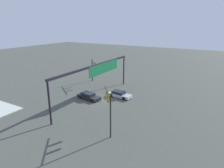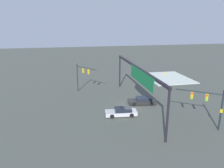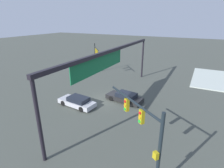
# 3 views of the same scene
# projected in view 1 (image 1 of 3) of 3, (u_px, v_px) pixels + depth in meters

# --- Properties ---
(ground_plane) EXTENTS (179.13, 179.13, 0.00)m
(ground_plane) POSITION_uv_depth(u_px,v_px,m) (100.00, 100.00, 37.60)
(ground_plane) COLOR #454A42
(traffic_signal_near_corner) EXTENTS (4.17, 3.42, 5.67)m
(traffic_signal_near_corner) POSITION_uv_depth(u_px,v_px,m) (109.00, 104.00, 25.58)
(traffic_signal_near_corner) COLOR black
(traffic_signal_near_corner) RESTS_ON ground
(traffic_signal_opposite_side) EXTENTS (3.91, 4.85, 5.44)m
(traffic_signal_opposite_side) POSITION_uv_depth(u_px,v_px,m) (94.00, 68.00, 47.78)
(traffic_signal_opposite_side) COLOR black
(traffic_signal_opposite_side) RESTS_ON ground
(overhead_sign_gantry) EXTENTS (23.26, 0.43, 6.75)m
(overhead_sign_gantry) POSITION_uv_depth(u_px,v_px,m) (98.00, 69.00, 36.91)
(overhead_sign_gantry) COLOR black
(overhead_sign_gantry) RESTS_ON ground
(sedan_car_approaching) EXTENTS (2.22, 4.85, 1.21)m
(sedan_car_approaching) POSITION_uv_depth(u_px,v_px,m) (119.00, 94.00, 38.89)
(sedan_car_approaching) COLOR #B3B3BB
(sedan_car_approaching) RESTS_ON ground
(sedan_car_waiting_far) EXTENTS (2.51, 4.92, 1.21)m
(sedan_car_waiting_far) POSITION_uv_depth(u_px,v_px,m) (89.00, 96.00, 37.95)
(sedan_car_waiting_far) COLOR black
(sedan_car_waiting_far) RESTS_ON ground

